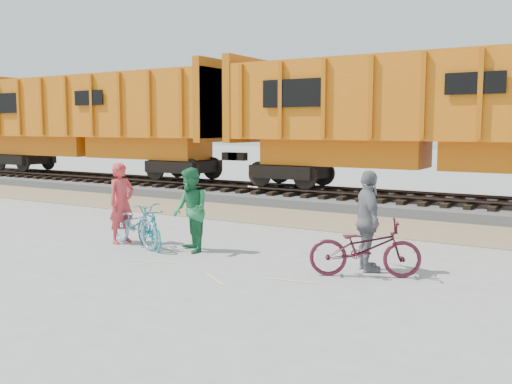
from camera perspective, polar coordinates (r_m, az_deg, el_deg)
ground at (r=11.49m, az=-3.93°, el=-6.81°), size 120.00×120.00×0.00m
gravel_strip at (r=16.20m, az=7.38°, el=-2.91°), size 120.00×3.00×0.02m
ballast_bed at (r=19.40m, az=11.60°, el=-1.02°), size 120.00×4.00×0.30m
track at (r=19.36m, az=11.62°, el=-0.08°), size 120.00×2.60×0.24m
hopper_car_left at (r=26.62m, az=-15.87°, el=7.02°), size 14.00×3.13×4.65m
hopper_car_center at (r=18.67m, az=17.55°, el=7.31°), size 14.00×3.13×4.65m
bicycle_blue at (r=13.01m, az=-11.98°, el=-3.13°), size 2.01×1.19×1.00m
bicycle_teal at (r=12.70m, az=-10.67°, el=-3.55°), size 1.52×1.11×0.91m
bicycle_maroon at (r=10.31m, az=10.85°, el=-5.53°), size 2.06×1.45×1.03m
person_solo at (r=13.36m, az=-13.29°, el=-1.07°), size 0.53×0.73×1.85m
person_man at (r=12.14m, az=-6.57°, el=-1.80°), size 1.11×1.07×1.80m
person_woman at (r=10.64m, az=11.15°, el=-2.87°), size 1.01×1.15×1.87m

